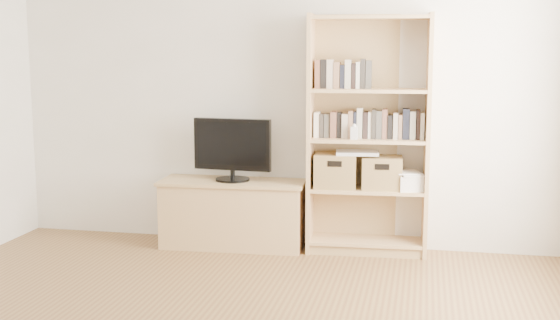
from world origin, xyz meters
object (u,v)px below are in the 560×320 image
(baby_monitor, at_px, (354,133))
(laptop, at_px, (357,153))
(bookshelf, at_px, (368,136))
(basket_right, at_px, (382,173))
(tv_stand, at_px, (233,215))
(television, at_px, (232,150))
(basket_left, at_px, (336,170))

(baby_monitor, distance_m, laptop, 0.19)
(laptop, bearing_deg, bookshelf, 5.09)
(basket_right, bearing_deg, tv_stand, 179.05)
(television, height_order, basket_right, television)
(tv_stand, distance_m, basket_left, 0.93)
(basket_left, xyz_separation_m, laptop, (0.17, 0.00, 0.15))
(bookshelf, relative_size, television, 2.90)
(bookshelf, distance_m, basket_right, 0.31)
(basket_left, relative_size, basket_right, 1.06)
(tv_stand, distance_m, television, 0.54)
(tv_stand, height_order, basket_right, basket_right)
(television, xyz_separation_m, basket_left, (0.84, 0.03, -0.15))
(tv_stand, relative_size, basket_left, 3.50)
(basket_left, bearing_deg, basket_right, -0.77)
(baby_monitor, bearing_deg, basket_left, 150.54)
(tv_stand, xyz_separation_m, laptop, (1.01, 0.03, 0.54))
(basket_right, bearing_deg, bookshelf, 177.17)
(baby_monitor, relative_size, basket_left, 0.31)
(tv_stand, height_order, television, television)
(bookshelf, height_order, laptop, bookshelf)
(television, bearing_deg, basket_right, 7.25)
(basket_left, bearing_deg, baby_monitor, -34.93)
(basket_right, bearing_deg, baby_monitor, -155.88)
(baby_monitor, xyz_separation_m, basket_right, (0.21, 0.11, -0.32))
(television, height_order, baby_monitor, television)
(tv_stand, xyz_separation_m, baby_monitor, (0.99, -0.06, 0.71))
(baby_monitor, bearing_deg, laptop, 81.01)
(television, relative_size, basket_right, 2.10)
(television, distance_m, basket_right, 1.21)
(laptop, bearing_deg, television, 175.09)
(baby_monitor, relative_size, basket_right, 0.33)
(bookshelf, relative_size, laptop, 5.72)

